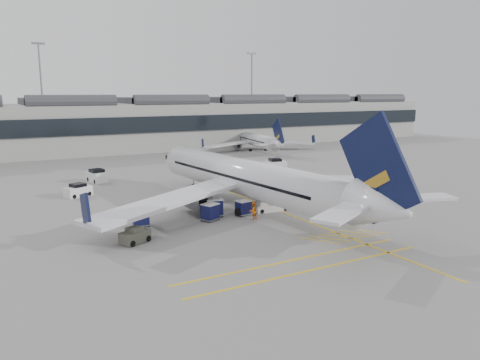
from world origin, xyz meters
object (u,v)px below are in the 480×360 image
airliner_main (250,179)px  baggage_cart_a (243,207)px  pushback_tug (135,236)px  belt_loader (270,206)px  ramp_agent_b (253,211)px  ramp_agent_a (207,199)px

airliner_main → baggage_cart_a: 4.02m
pushback_tug → airliner_main: bearing=-4.3°
belt_loader → pushback_tug: belt_loader is taller
airliner_main → belt_loader: (1.56, -1.94, -2.95)m
ramp_agent_b → belt_loader: bearing=-161.4°
baggage_cart_a → ramp_agent_b: size_ratio=0.89×
belt_loader → ramp_agent_a: 7.62m
baggage_cart_a → ramp_agent_a: ramp_agent_a is taller
baggage_cart_a → pushback_tug: 13.98m
baggage_cart_a → belt_loader: bearing=-3.2°
ramp_agent_a → pushback_tug: size_ratio=0.65×
belt_loader → baggage_cart_a: belt_loader is taller
airliner_main → belt_loader: size_ratio=8.96×
belt_loader → ramp_agent_b: (-3.68, -2.32, 0.37)m
ramp_agent_b → baggage_cart_a: bearing=-103.5°
belt_loader → ramp_agent_b: belt_loader is taller
pushback_tug → ramp_agent_b: bearing=-18.1°
airliner_main → belt_loader: airliner_main is taller
airliner_main → baggage_cart_a: (-2.13, -2.15, -2.65)m
ramp_agent_b → pushback_tug: (-13.50, -1.54, -0.32)m
baggage_cart_a → pushback_tug: (-13.50, -3.66, -0.25)m
airliner_main → pushback_tug: airliner_main is taller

